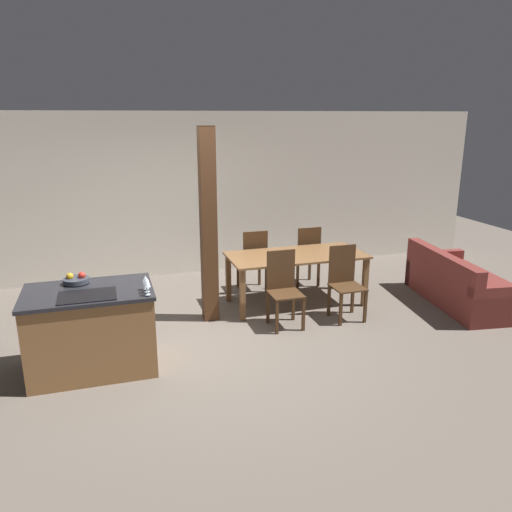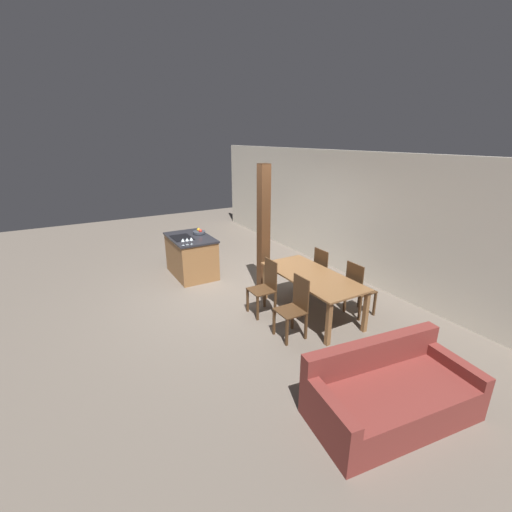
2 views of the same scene
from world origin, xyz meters
TOP-DOWN VIEW (x-y plane):
  - ground_plane at (0.00, 0.00)m, footprint 16.00×16.00m
  - wall_back at (0.00, 2.79)m, footprint 11.20×0.08m
  - kitchen_island at (-1.38, -0.34)m, footprint 1.31×0.85m
  - fruit_bowl at (-1.50, -0.08)m, footprint 0.27×0.27m
  - wine_glass_near at (-0.81, -0.68)m, footprint 0.07×0.07m
  - wine_glass_middle at (-0.81, -0.60)m, footprint 0.07×0.07m
  - wine_glass_far at (-0.81, -0.51)m, footprint 0.07×0.07m
  - dining_table at (1.40, 0.85)m, footprint 1.93×0.90m
  - dining_chair_near_left at (0.96, 0.18)m, footprint 0.40×0.40m
  - dining_chair_near_right at (1.83, 0.18)m, footprint 0.40×0.40m
  - dining_chair_far_left at (0.96, 1.52)m, footprint 0.40×0.40m
  - dining_chair_far_right at (1.83, 1.52)m, footprint 0.40×0.40m
  - couch at (3.68, 0.15)m, footprint 1.14×1.95m
  - timber_post at (0.10, 0.65)m, footprint 0.20×0.20m

SIDE VIEW (x-z plane):
  - ground_plane at x=0.00m, z-range 0.00..0.00m
  - couch at x=3.68m, z-range -0.12..0.64m
  - kitchen_island at x=-1.38m, z-range 0.00..0.90m
  - dining_chair_near_left at x=0.96m, z-range 0.02..0.99m
  - dining_chair_near_right at x=1.83m, z-range 0.02..0.99m
  - dining_chair_far_left at x=0.96m, z-range 0.02..0.99m
  - dining_chair_far_right at x=1.83m, z-range 0.02..0.99m
  - dining_table at x=1.40m, z-range 0.28..1.01m
  - fruit_bowl at x=-1.50m, z-range 0.88..0.99m
  - wine_glass_near at x=-0.81m, z-range 0.94..1.08m
  - wine_glass_middle at x=-0.81m, z-range 0.94..1.08m
  - wine_glass_far at x=-0.81m, z-range 0.94..1.08m
  - timber_post at x=0.10m, z-range 0.00..2.51m
  - wall_back at x=0.00m, z-range 0.00..2.70m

